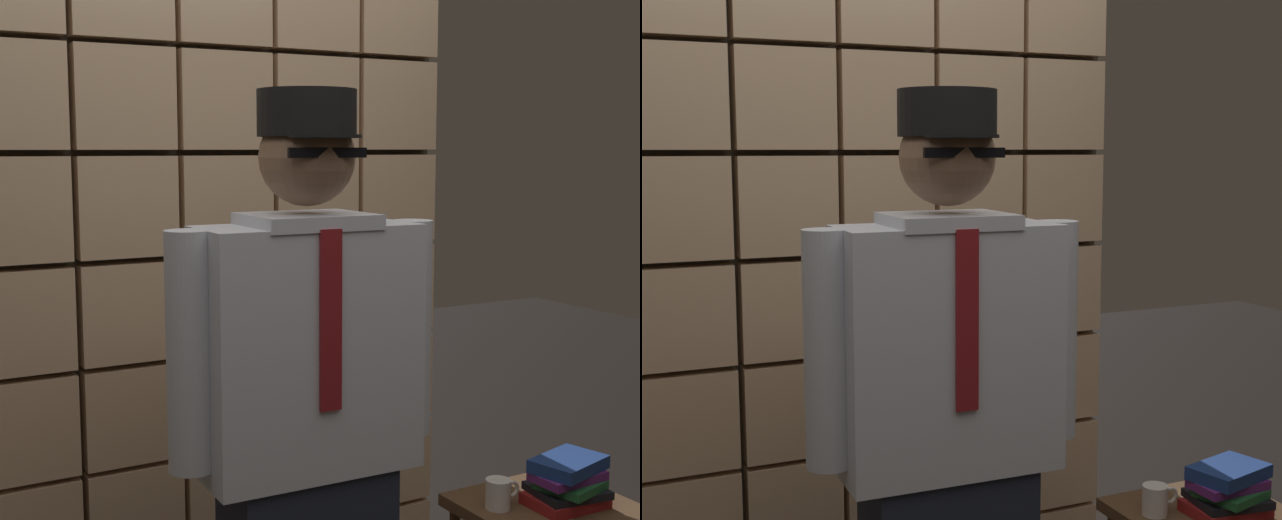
{
  "view_description": "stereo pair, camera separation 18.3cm",
  "coord_description": "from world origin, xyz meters",
  "views": [
    {
      "loc": [
        -0.98,
        -1.45,
        1.7
      ],
      "look_at": [
        0.09,
        0.47,
        1.41
      ],
      "focal_mm": 49.28,
      "sensor_mm": 36.0,
      "label": 1
    },
    {
      "loc": [
        -0.82,
        -1.53,
        1.7
      ],
      "look_at": [
        0.09,
        0.47,
        1.41
      ],
      "focal_mm": 49.28,
      "sensor_mm": 36.0,
      "label": 2
    }
  ],
  "objects": [
    {
      "name": "standing_person",
      "position": [
        0.04,
        0.45,
        0.96
      ],
      "size": [
        0.73,
        0.31,
        1.84
      ],
      "rotation": [
        0.0,
        0.0,
        -0.03
      ],
      "color": "#1E2333",
      "rests_on": "ground"
    },
    {
      "name": "glass_block_wall",
      "position": [
        -0.0,
        1.28,
        1.17
      ],
      "size": [
        2.05,
        0.1,
        2.39
      ],
      "color": "#E0B78C",
      "rests_on": "ground"
    },
    {
      "name": "coffee_mug",
      "position": [
        0.82,
        0.61,
        0.6
      ],
      "size": [
        0.13,
        0.08,
        0.09
      ],
      "color": "silver",
      "rests_on": "side_table"
    },
    {
      "name": "book_stack",
      "position": [
        1.02,
        0.52,
        0.63
      ],
      "size": [
        0.27,
        0.23,
        0.16
      ],
      "color": "maroon",
      "rests_on": "side_table"
    }
  ]
}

